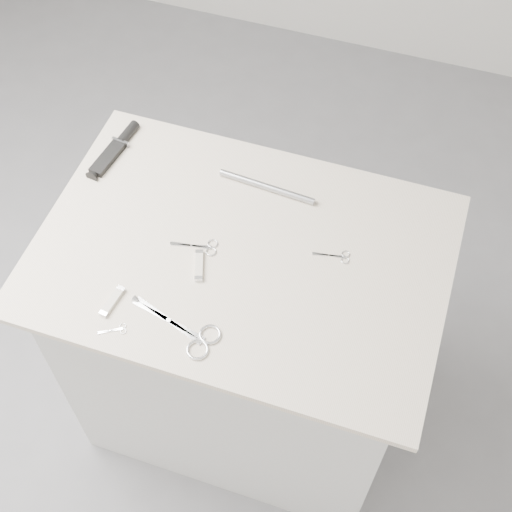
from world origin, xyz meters
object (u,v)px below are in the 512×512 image
(large_shears, at_px, (191,334))
(pocket_knife_a, at_px, (112,301))
(sheathed_knife, at_px, (117,147))
(plinth, at_px, (244,344))
(tiny_scissors, at_px, (116,330))
(pocket_knife_b, at_px, (199,265))
(metal_rail, at_px, (267,187))
(embroidery_scissors_a, at_px, (203,247))
(embroidery_scissors_b, at_px, (337,256))

(large_shears, bearing_deg, pocket_knife_a, -170.08)
(sheathed_knife, bearing_deg, plinth, -108.98)
(tiny_scissors, bearing_deg, large_shears, -15.62)
(sheathed_knife, distance_m, pocket_knife_b, 0.45)
(large_shears, distance_m, sheathed_knife, 0.61)
(pocket_knife_b, xyz_separation_m, metal_rail, (0.08, 0.28, 0.00))
(embroidery_scissors_a, height_order, sheathed_knife, sheathed_knife)
(large_shears, relative_size, embroidery_scissors_a, 1.94)
(large_shears, xyz_separation_m, embroidery_scissors_a, (-0.06, 0.23, -0.00))
(pocket_knife_a, bearing_deg, embroidery_scissors_a, -25.86)
(pocket_knife_a, bearing_deg, sheathed_knife, 31.13)
(tiny_scissors, xyz_separation_m, metal_rail, (0.19, 0.50, 0.01))
(large_shears, height_order, pocket_knife_a, pocket_knife_a)
(embroidery_scissors_b, distance_m, pocket_knife_b, 0.33)
(embroidery_scissors_a, xyz_separation_m, pocket_knife_b, (0.01, -0.06, 0.00))
(embroidery_scissors_a, relative_size, sheathed_knife, 0.57)
(plinth, xyz_separation_m, pocket_knife_b, (-0.08, -0.07, 0.48))
(plinth, relative_size, metal_rail, 3.46)
(plinth, distance_m, pocket_knife_a, 0.58)
(plinth, distance_m, embroidery_scissors_b, 0.52)
(large_shears, relative_size, sheathed_knife, 1.11)
(embroidery_scissors_b, height_order, pocket_knife_b, pocket_knife_b)
(sheathed_knife, height_order, metal_rail, sheathed_knife)
(tiny_scissors, bearing_deg, pocket_knife_a, 90.89)
(plinth, relative_size, large_shears, 3.99)
(sheathed_knife, relative_size, pocket_knife_b, 2.34)
(large_shears, xyz_separation_m, metal_rail, (0.03, 0.46, 0.01))
(pocket_knife_a, relative_size, pocket_knife_b, 0.99)
(embroidery_scissors_b, distance_m, metal_rail, 0.27)
(tiny_scissors, xyz_separation_m, pocket_knife_b, (0.12, 0.22, 0.00))
(embroidery_scissors_b, bearing_deg, metal_rail, 136.29)
(embroidery_scissors_a, bearing_deg, embroidery_scissors_b, 2.49)
(plinth, height_order, metal_rail, metal_rail)
(pocket_knife_a, distance_m, metal_rail, 0.50)
(tiny_scissors, height_order, pocket_knife_a, pocket_knife_a)
(embroidery_scissors_b, height_order, sheathed_knife, sheathed_knife)
(plinth, relative_size, embroidery_scissors_b, 9.87)
(pocket_knife_a, bearing_deg, metal_rail, -20.28)
(embroidery_scissors_b, xyz_separation_m, pocket_knife_b, (-0.30, -0.13, 0.00))
(large_shears, relative_size, pocket_knife_b, 2.59)
(sheathed_knife, xyz_separation_m, pocket_knife_b, (0.35, -0.29, -0.00))
(embroidery_scissors_a, distance_m, pocket_knife_b, 0.06)
(plinth, height_order, tiny_scissors, tiny_scissors)
(sheathed_knife, xyz_separation_m, pocket_knife_a, (0.19, -0.45, -0.00))
(embroidery_scissors_b, relative_size, tiny_scissors, 1.46)
(tiny_scissors, height_order, metal_rail, metal_rail)
(plinth, bearing_deg, metal_rail, 91.06)
(metal_rail, bearing_deg, sheathed_knife, 178.94)
(sheathed_knife, height_order, pocket_knife_a, sheathed_knife)
(embroidery_scissors_a, height_order, tiny_scissors, same)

